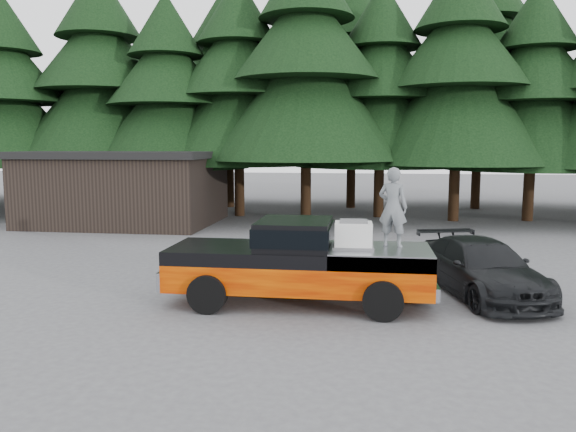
# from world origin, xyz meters

# --- Properties ---
(ground) EXTENTS (120.00, 120.00, 0.00)m
(ground) POSITION_xyz_m (0.00, 0.00, 0.00)
(ground) COLOR #48484A
(ground) RESTS_ON ground
(pickup_truck) EXTENTS (6.00, 2.04, 1.33)m
(pickup_truck) POSITION_xyz_m (0.43, -0.01, 0.67)
(pickup_truck) COLOR #D45500
(pickup_truck) RESTS_ON ground
(truck_cab) EXTENTS (1.66, 1.90, 0.59)m
(truck_cab) POSITION_xyz_m (0.33, -0.01, 1.62)
(truck_cab) COLOR black
(truck_cab) RESTS_ON pickup_truck
(air_compressor) EXTENTS (0.82, 0.69, 0.55)m
(air_compressor) POSITION_xyz_m (1.64, -0.09, 1.61)
(air_compressor) COLOR silver
(air_compressor) RESTS_ON pickup_truck
(man_on_bed) EXTENTS (0.74, 0.60, 1.77)m
(man_on_bed) POSITION_xyz_m (2.49, 0.21, 2.21)
(man_on_bed) COLOR slate
(man_on_bed) RESTS_ON pickup_truck
(parked_car) EXTENTS (3.03, 4.89, 1.32)m
(parked_car) POSITION_xyz_m (4.65, 1.35, 0.66)
(parked_car) COLOR black
(parked_car) RESTS_ON ground
(utility_building) EXTENTS (8.40, 6.40, 3.30)m
(utility_building) POSITION_xyz_m (-9.00, 12.00, 1.67)
(utility_building) COLOR black
(utility_building) RESTS_ON ground
(treeline) EXTENTS (60.15, 16.05, 17.50)m
(treeline) POSITION_xyz_m (0.42, 17.20, 7.72)
(treeline) COLOR black
(treeline) RESTS_ON ground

